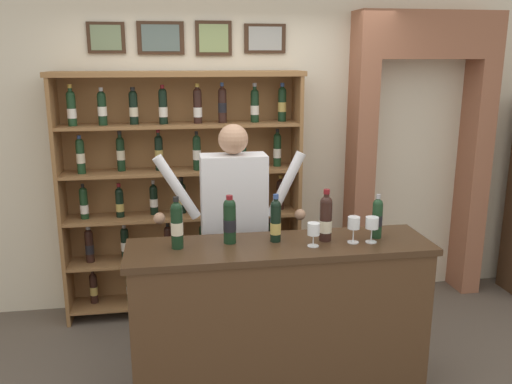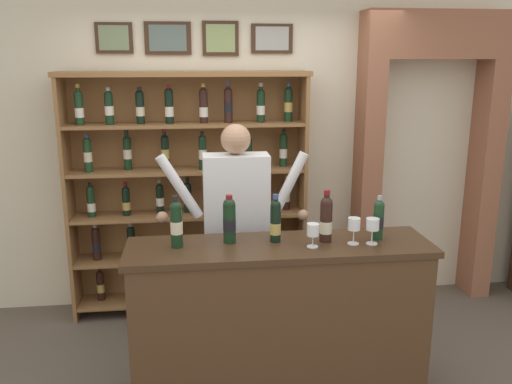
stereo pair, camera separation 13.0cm
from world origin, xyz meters
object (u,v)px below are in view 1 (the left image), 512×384
object	(u,v)px
tasting_bottle_rosso	(230,220)
wine_glass_right	(314,231)
tasting_bottle_chianti	(326,218)
tasting_bottle_brunello	(276,220)
wine_glass_center	(354,224)
wine_shelf	(182,187)
shopkeeper	(234,215)
tasting_bottle_prosecco	(377,217)
wine_glass_spare	(372,224)
tasting_bottle_riserva	(177,224)
tasting_counter	(280,321)

from	to	relation	value
tasting_bottle_rosso	wine_glass_right	bearing A→B (deg)	-16.56
tasting_bottle_chianti	wine_glass_right	xyz separation A→B (m)	(-0.10, -0.09, -0.05)
tasting_bottle_brunello	wine_glass_center	xyz separation A→B (m)	(0.47, -0.10, -0.02)
wine_shelf	shopkeeper	bearing A→B (deg)	-67.08
wine_shelf	wine_glass_center	size ratio (longest dim) A/B	12.26
tasting_bottle_rosso	tasting_bottle_prosecco	distance (m)	0.93
tasting_bottle_prosecco	wine_glass_center	bearing A→B (deg)	-159.00
tasting_bottle_brunello	wine_glass_spare	distance (m)	0.59
wine_shelf	tasting_bottle_riserva	distance (m)	1.30
tasting_counter	tasting_bottle_prosecco	distance (m)	0.90
tasting_bottle_chianti	wine_glass_spare	bearing A→B (deg)	-16.89
tasting_bottle_prosecco	tasting_bottle_rosso	bearing A→B (deg)	176.76
tasting_bottle_prosecco	wine_glass_spare	xyz separation A→B (m)	(-0.07, -0.08, -0.01)
tasting_bottle_rosso	tasting_counter	bearing A→B (deg)	-14.14
tasting_counter	shopkeeper	world-z (taller)	shopkeeper
shopkeeper	tasting_bottle_riserva	xyz separation A→B (m)	(-0.40, -0.50, 0.11)
tasting_bottle_riserva	wine_glass_center	distance (m)	1.08
tasting_bottle_prosecco	shopkeeper	bearing A→B (deg)	149.14
tasting_bottle_prosecco	tasting_bottle_riserva	bearing A→B (deg)	179.60
wine_shelf	tasting_counter	distance (m)	1.55
tasting_bottle_riserva	tasting_bottle_prosecco	world-z (taller)	tasting_bottle_riserva
tasting_bottle_prosecco	wine_glass_right	xyz separation A→B (m)	(-0.44, -0.09, -0.03)
shopkeeper	tasting_bottle_prosecco	bearing A→B (deg)	-30.86
wine_glass_center	wine_glass_spare	xyz separation A→B (m)	(0.11, -0.01, 0.00)
tasting_bottle_rosso	wine_glass_center	distance (m)	0.76
tasting_bottle_chianti	wine_glass_spare	distance (m)	0.28
wine_shelf	wine_glass_right	world-z (taller)	wine_shelf
wine_glass_right	tasting_counter	bearing A→B (deg)	159.67
shopkeeper	wine_glass_spare	xyz separation A→B (m)	(0.78, -0.59, 0.08)
wine_shelf	tasting_counter	size ratio (longest dim) A/B	1.08
shopkeeper	wine_glass_center	size ratio (longest dim) A/B	10.28
wine_glass_right	wine_glass_spare	distance (m)	0.37
wine_shelf	shopkeeper	size ratio (longest dim) A/B	1.19
wine_glass_center	tasting_bottle_chianti	bearing A→B (deg)	156.52
tasting_counter	tasting_bottle_brunello	world-z (taller)	tasting_bottle_brunello
tasting_counter	tasting_bottle_rosso	world-z (taller)	tasting_bottle_rosso
wine_shelf	wine_glass_spare	xyz separation A→B (m)	(1.12, -1.38, 0.05)
tasting_counter	wine_glass_right	world-z (taller)	wine_glass_right
wine_shelf	tasting_counter	bearing A→B (deg)	-67.16
tasting_counter	wine_glass_center	bearing A→B (deg)	-5.69
tasting_bottle_chianti	wine_glass_center	world-z (taller)	tasting_bottle_chianti
tasting_bottle_riserva	tasting_bottle_rosso	size ratio (longest dim) A/B	1.05
shopkeeper	tasting_bottle_rosso	distance (m)	0.47
wine_shelf	wine_glass_center	xyz separation A→B (m)	(1.01, -1.37, 0.05)
tasting_bottle_brunello	wine_glass_right	xyz separation A→B (m)	(0.21, -0.13, -0.04)
tasting_counter	tasting_bottle_brunello	bearing A→B (deg)	109.41
wine_shelf	tasting_bottle_chianti	size ratio (longest dim) A/B	6.19
tasting_bottle_riserva	tasting_counter	bearing A→B (deg)	-2.96
tasting_counter	shopkeeper	size ratio (longest dim) A/B	1.10
wine_shelf	wine_glass_center	world-z (taller)	wine_shelf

